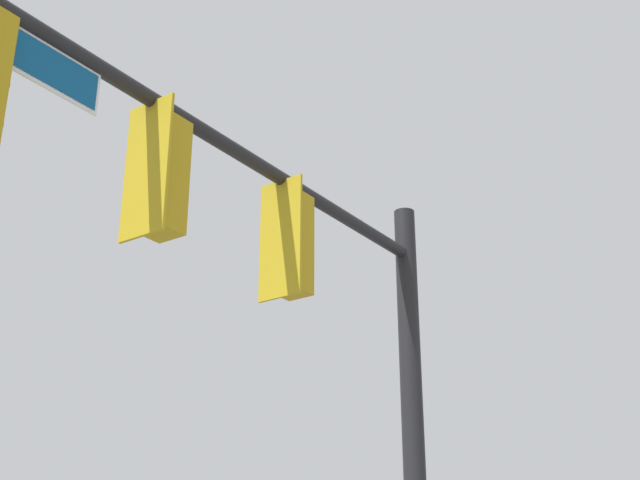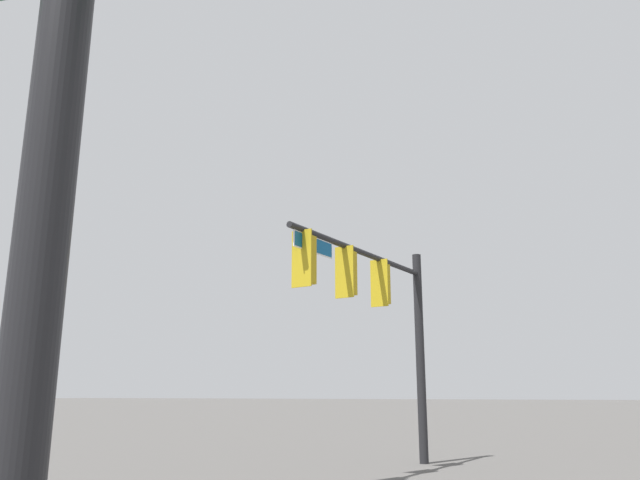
# 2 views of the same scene
# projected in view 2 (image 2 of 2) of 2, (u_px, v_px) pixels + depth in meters

# --- Properties ---
(signal_pole_near) EXTENTS (6.93, 1.47, 6.17)m
(signal_pole_near) POSITION_uv_depth(u_px,v_px,m) (381.00, 306.00, 16.90)
(signal_pole_near) COLOR black
(signal_pole_near) RESTS_ON ground_plane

